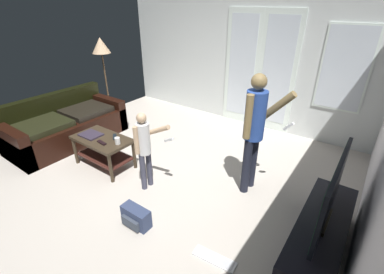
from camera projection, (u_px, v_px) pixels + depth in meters
name	position (u px, v px, depth m)	size (l,w,h in m)	color
ground_plane	(153.00, 174.00, 3.93)	(5.23, 5.11, 0.02)	beige
wall_back_with_doors	(243.00, 60.00, 5.12)	(5.23, 0.09, 2.56)	silver
leather_couch	(66.00, 126.00, 4.72)	(0.92, 1.93, 0.81)	black
coffee_table	(103.00, 146.00, 3.97)	(0.90, 0.51, 0.47)	#362A1D
tv_stand	(319.00, 237.00, 2.62)	(0.43, 1.48, 0.39)	black
flat_screen_tv	(332.00, 194.00, 2.38)	(0.08, 1.10, 0.68)	black
person_adult	(255.00, 125.00, 3.20)	(0.55, 0.42, 1.56)	black
person_child	(145.00, 145.00, 3.36)	(0.48, 0.29, 1.08)	#3C3D4D
floor_lamp	(101.00, 49.00, 5.25)	(0.36, 0.36, 1.63)	#293520
backpack	(136.00, 217.00, 2.99)	(0.35, 0.18, 0.23)	#313C5C
loose_keyboard	(214.00, 258.00, 2.63)	(0.45, 0.17, 0.02)	white
laptop_closed	(91.00, 135.00, 3.98)	(0.32, 0.24, 0.02)	#332B3B
cup_near_edge	(117.00, 141.00, 3.73)	(0.07, 0.07, 0.10)	white
tv_remote_black	(115.00, 137.00, 3.92)	(0.17, 0.05, 0.02)	black
dvd_remote_slim	(102.00, 143.00, 3.76)	(0.17, 0.05, 0.02)	black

